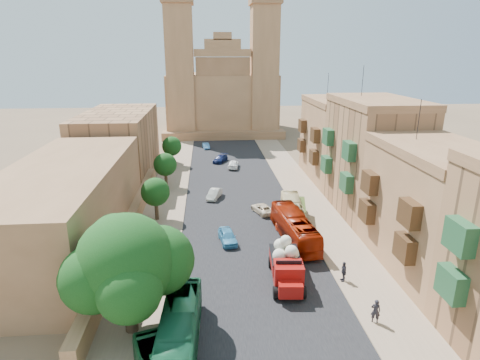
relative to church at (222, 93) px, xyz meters
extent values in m
cube|color=black|center=(0.00, -48.61, -9.51)|extent=(14.00, 140.00, 0.01)
cube|color=#8A715A|center=(9.50, -48.61, -9.51)|extent=(5.00, 140.00, 0.01)
cube|color=#8A715A|center=(-9.50, -48.61, -9.51)|extent=(5.00, 140.00, 0.01)
cube|color=#8A715A|center=(7.00, -48.61, -9.46)|extent=(0.25, 140.00, 0.12)
cube|color=#8A715A|center=(-7.00, -48.61, -9.46)|extent=(0.25, 140.00, 0.12)
cube|color=#20512F|center=(11.55, -77.69, -4.96)|extent=(0.90, 2.20, 2.00)
cube|color=#20512F|center=(11.55, -77.69, -1.60)|extent=(0.90, 2.20, 2.00)
cube|color=#946642|center=(16.00, -67.61, -4.27)|extent=(8.00, 14.00, 10.50)
cube|color=brown|center=(16.00, -67.61, 1.38)|extent=(8.20, 14.00, 0.80)
cylinder|color=black|center=(15.00, -64.81, 3.58)|extent=(0.06, 0.06, 3.60)
cube|color=#412915|center=(11.55, -71.53, -5.53)|extent=(0.90, 2.20, 2.00)
cube|color=#412915|center=(11.55, -63.69, -5.53)|extent=(0.90, 2.20, 2.00)
cube|color=#412915|center=(11.55, -71.53, -2.59)|extent=(0.90, 2.20, 2.00)
cube|color=#412915|center=(11.55, -63.69, -2.59)|extent=(0.90, 2.20, 2.00)
cube|color=#9D6D47|center=(16.00, -53.61, -3.02)|extent=(8.00, 14.00, 13.00)
cube|color=brown|center=(16.00, -53.61, 3.88)|extent=(8.20, 14.00, 0.80)
cylinder|color=black|center=(15.00, -50.81, 6.08)|extent=(0.06, 0.06, 3.60)
cube|color=#20512F|center=(11.55, -57.53, -4.58)|extent=(0.90, 2.20, 2.00)
cube|color=#20512F|center=(11.55, -49.69, -4.58)|extent=(0.90, 2.20, 2.00)
cube|color=#20512F|center=(11.55, -57.53, -0.94)|extent=(0.90, 2.20, 2.00)
cube|color=#20512F|center=(11.55, -49.69, -0.94)|extent=(0.90, 2.20, 2.00)
cube|color=#946642|center=(16.00, -39.61, -3.77)|extent=(8.00, 14.00, 11.50)
cube|color=brown|center=(16.00, -39.61, 2.38)|extent=(8.20, 14.00, 0.80)
cylinder|color=black|center=(15.00, -36.81, 4.58)|extent=(0.06, 0.06, 3.60)
cube|color=#412915|center=(11.55, -43.53, -5.15)|extent=(0.90, 2.20, 2.00)
cube|color=#412915|center=(11.55, -35.69, -5.15)|extent=(0.90, 2.20, 2.00)
cube|color=#412915|center=(11.55, -43.53, -1.93)|extent=(0.90, 2.20, 2.00)
cube|color=#412915|center=(11.55, -35.69, -1.93)|extent=(0.90, 2.20, 2.00)
cube|color=#946642|center=(-12.50, -58.61, -8.62)|extent=(1.00, 40.00, 1.80)
cube|color=brown|center=(-18.00, -60.61, -5.32)|extent=(10.00, 28.00, 8.40)
cube|color=#9D6D47|center=(-18.00, -34.61, -4.52)|extent=(10.00, 22.00, 10.00)
cube|color=#946642|center=(0.00, 2.39, -2.52)|extent=(26.00, 20.00, 14.00)
cube|color=brown|center=(0.00, -8.11, -8.62)|extent=(28.00, 4.00, 1.80)
cube|color=brown|center=(0.00, -6.41, 0.48)|extent=(12.00, 2.00, 16.00)
cube|color=#946642|center=(0.00, -6.41, 9.38)|extent=(12.60, 2.40, 1.60)
cube|color=#946642|center=(0.00, -6.41, 11.08)|extent=(8.00, 2.00, 2.40)
cube|color=#946642|center=(0.00, -6.41, 12.88)|extent=(4.00, 2.00, 1.60)
cube|color=#946642|center=(-9.50, -5.11, 4.98)|extent=(6.00, 6.00, 29.00)
cube|color=brown|center=(-9.50, -5.11, 20.08)|extent=(6.80, 6.80, 1.40)
cube|color=#946642|center=(9.50, -5.11, 4.98)|extent=(6.00, 6.00, 29.00)
cube|color=brown|center=(9.50, -5.11, 20.08)|extent=(6.80, 6.80, 1.40)
cylinder|color=#36281B|center=(-9.50, -74.61, -7.85)|extent=(0.88, 0.88, 3.33)
sphere|color=#0E3510|center=(-9.50, -74.61, -4.09)|extent=(6.65, 6.65, 6.65)
sphere|color=#0E3510|center=(-7.40, -73.56, -4.61)|extent=(4.90, 4.90, 4.90)
sphere|color=#0E3510|center=(-11.43, -75.40, -4.79)|extent=(4.55, 4.55, 4.55)
sphere|color=#0E3510|center=(-8.97, -76.71, -4.96)|extent=(4.20, 4.20, 4.20)
sphere|color=#0E3510|center=(-10.46, -72.69, -3.39)|extent=(3.85, 3.85, 3.85)
cylinder|color=#36281B|center=(-10.00, -66.61, -8.38)|extent=(0.44, 0.44, 2.28)
sphere|color=#0E3510|center=(-10.00, -66.61, -6.08)|extent=(3.32, 3.32, 3.32)
cylinder|color=#36281B|center=(-10.00, -54.61, -8.37)|extent=(0.44, 0.44, 2.29)
sphere|color=#0E3510|center=(-10.00, -54.61, -6.06)|extent=(3.33, 3.33, 3.33)
cylinder|color=#36281B|center=(-10.00, -42.61, -8.37)|extent=(0.44, 0.44, 2.30)
sphere|color=#0E3510|center=(-10.00, -42.61, -6.05)|extent=(3.34, 3.34, 3.34)
cylinder|color=#36281B|center=(-10.00, -30.61, -8.36)|extent=(0.44, 0.44, 2.31)
sphere|color=#0E3510|center=(-10.00, -30.61, -6.03)|extent=(3.36, 3.36, 3.36)
cube|color=maroon|center=(2.66, -68.10, -8.12)|extent=(2.76, 4.19, 1.00)
cube|color=black|center=(2.66, -68.10, -7.57)|extent=(2.82, 4.25, 0.13)
cube|color=maroon|center=(2.46, -70.65, -8.01)|extent=(2.48, 2.07, 2.00)
cube|color=maroon|center=(2.35, -71.98, -8.46)|extent=(1.99, 1.48, 1.11)
cube|color=black|center=(2.46, -70.65, -7.23)|extent=(2.12, 0.28, 1.00)
cylinder|color=black|center=(1.27, -71.56, -9.01)|extent=(0.47, 1.03, 1.00)
cylinder|color=black|center=(3.49, -71.74, -9.01)|extent=(0.47, 1.03, 1.00)
cylinder|color=black|center=(1.66, -66.68, -9.01)|extent=(0.47, 1.03, 1.00)
cylinder|color=black|center=(3.87, -66.86, -9.01)|extent=(0.47, 1.03, 1.00)
sphere|color=beige|center=(2.05, -68.72, -7.29)|extent=(1.22, 1.22, 1.22)
sphere|color=beige|center=(3.19, -68.48, -7.29)|extent=(1.22, 1.22, 1.22)
sphere|color=beige|center=(2.71, -67.44, -7.29)|extent=(1.22, 1.22, 1.22)
sphere|color=beige|center=(2.23, -67.96, -6.68)|extent=(1.11, 1.11, 1.11)
sphere|color=beige|center=(2.97, -69.13, -6.73)|extent=(1.11, 1.11, 1.11)
sphere|color=beige|center=(2.65, -68.21, -6.18)|extent=(1.00, 1.00, 1.00)
cube|color=#35471A|center=(6.15, -56.33, -8.45)|extent=(3.19, 5.48, 2.12)
cylinder|color=black|center=(4.82, -57.89, -9.09)|extent=(0.49, 0.90, 0.85)
cylinder|color=black|center=(6.79, -58.28, -9.09)|extent=(0.49, 0.90, 0.85)
cylinder|color=black|center=(5.51, -54.38, -9.09)|extent=(0.49, 0.90, 0.85)
cylinder|color=black|center=(7.48, -54.77, -9.09)|extent=(0.49, 0.90, 0.85)
imported|color=#195E3B|center=(-6.01, -77.01, -8.10)|extent=(2.85, 10.27, 2.83)
imported|color=#8B1804|center=(4.94, -61.44, -8.06)|extent=(3.40, 10.60, 2.90)
imported|color=#FCE5AA|center=(5.84, -56.25, -8.27)|extent=(3.05, 9.11, 2.49)
imported|color=teal|center=(-2.01, -61.29, -8.85)|extent=(2.13, 4.11, 1.34)
imported|color=beige|center=(-3.10, -47.89, -8.90)|extent=(2.37, 3.95, 1.23)
imported|color=beige|center=(2.69, -53.59, -8.97)|extent=(3.01, 4.29, 1.09)
imported|color=#0C1742|center=(-1.58, -28.84, -8.91)|extent=(3.24, 4.46, 1.20)
imported|color=white|center=(0.50, -33.03, -8.82)|extent=(2.32, 4.28, 1.38)
imported|color=#4A8AC9|center=(-4.13, -17.71, -8.96)|extent=(1.64, 3.49, 1.11)
imported|color=black|center=(7.98, -75.16, -8.58)|extent=(0.79, 0.64, 1.87)
imported|color=#31303A|center=(7.50, -69.54, -8.61)|extent=(0.49, 1.09, 1.82)
camera|label=1|loc=(-3.88, -99.04, 9.19)|focal=30.00mm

